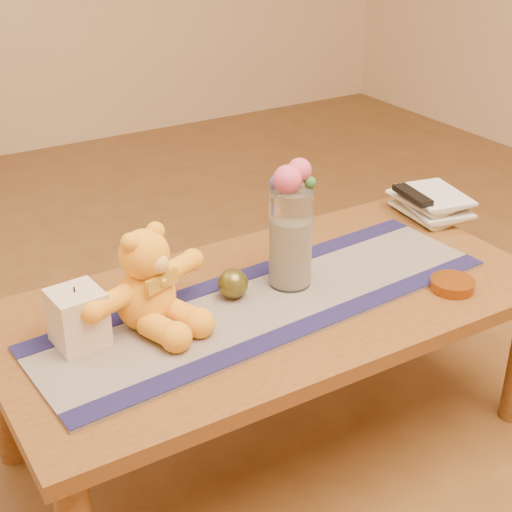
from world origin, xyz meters
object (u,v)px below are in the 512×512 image
pillar_candle (78,318)px  bronze_ball (233,284)px  glass_vase (291,238)px  book_bottom (408,216)px  tv_remote (412,195)px  teddy_bear (145,279)px  amber_dish (452,285)px

pillar_candle → bronze_ball: pillar_candle is taller
glass_vase → book_bottom: size_ratio=1.17×
glass_vase → book_bottom: (0.55, 0.16, -0.13)m
book_bottom → tv_remote: bearing=-93.0°
book_bottom → tv_remote: size_ratio=1.39×
book_bottom → tv_remote: tv_remote is taller
teddy_bear → tv_remote: bearing=-11.6°
tv_remote → amber_dish: (-0.20, -0.38, -0.07)m
bronze_ball → glass_vase: bearing=-4.7°
teddy_bear → glass_vase: 0.39m
teddy_bear → bronze_ball: teddy_bear is taller
glass_vase → bronze_ball: 0.19m
glass_vase → amber_dish: size_ratio=2.29×
bronze_ball → tv_remote: (0.70, 0.13, 0.04)m
bronze_ball → teddy_bear: bearing=178.7°
glass_vase → book_bottom: glass_vase is taller
teddy_bear → glass_vase: (0.39, -0.02, 0.01)m
teddy_bear → amber_dish: teddy_bear is taller
teddy_bear → book_bottom: (0.94, 0.14, -0.11)m
tv_remote → amber_dish: 0.43m
glass_vase → bronze_ball: size_ratio=3.39×
tv_remote → amber_dish: bearing=-108.6°
amber_dish → book_bottom: bearing=63.0°
pillar_candle → amber_dish: 0.94m
pillar_candle → teddy_bear: bearing=0.9°
glass_vase → tv_remote: glass_vase is taller
pillar_candle → tv_remote: pillar_candle is taller
amber_dish → tv_remote: bearing=62.6°
pillar_candle → bronze_ball: (0.40, -0.00, -0.03)m
pillar_candle → glass_vase: (0.56, -0.02, 0.06)m
pillar_candle → amber_dish: size_ratio=1.16×
teddy_bear → glass_vase: glass_vase is taller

